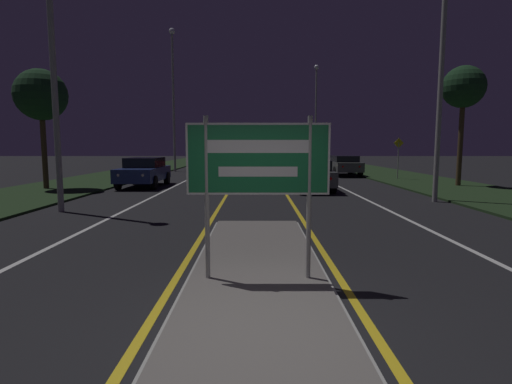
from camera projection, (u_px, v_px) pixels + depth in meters
The scene contains 23 objects.
ground_plane at pixel (257, 339), 4.23m from camera, with size 160.00×160.00×0.00m, color black.
median_island at pixel (256, 281), 5.91m from camera, with size 2.15×9.17×0.10m.
verge_left at pixel (98, 180), 24.06m from camera, with size 5.00×100.00×0.08m.
verge_right at pixel (412, 179), 24.13m from camera, with size 5.00×100.00×0.08m.
centre_line_yellow_left at pixel (237, 174), 29.06m from camera, with size 0.12×70.00×0.01m.
centre_line_yellow_right at pixel (272, 174), 29.07m from camera, with size 0.12×70.00×0.01m.
lane_line_white_left at pixel (197, 174), 29.05m from camera, with size 0.12×70.00×0.01m.
lane_line_white_right at pixel (312, 174), 29.08m from camera, with size 0.12×70.00×0.01m.
edge_line_white_left at pixel (156, 174), 29.04m from camera, with size 0.10×70.00×0.01m.
edge_line_white_right at pixel (353, 174), 29.10m from camera, with size 0.10×70.00×0.01m.
highway_sign at pixel (256, 166), 5.71m from camera, with size 2.06×0.07×2.36m.
streetlight_left_near at pixel (49, 34), 11.82m from camera, with size 0.47×0.47×8.73m.
streetlight_left_far at pixel (172, 88), 31.68m from camera, with size 0.46×0.46×11.24m.
streetlight_right_near at pixel (442, 23), 14.01m from camera, with size 0.56×0.56×9.59m.
streetlight_right_far at pixel (314, 104), 43.21m from camera, with size 0.50×0.50×10.72m.
car_receding_0 at pixel (309, 174), 18.71m from camera, with size 1.84×4.79×1.41m.
car_receding_1 at pixel (342, 165), 27.82m from camera, with size 1.88×4.85×1.39m.
car_receding_2 at pixel (316, 159), 39.85m from camera, with size 1.84×4.38×1.40m.
car_approaching_0 at pixel (142, 171), 20.17m from camera, with size 1.94×4.39×1.46m.
car_approaching_1 at pixel (223, 163), 31.42m from camera, with size 1.86×4.32×1.35m.
warning_sign at pixel (396, 154), 24.06m from camera, with size 0.60×0.06×2.45m.
roadside_palm_left at pixel (39, 96), 18.11m from camera, with size 2.32×2.32×5.45m.
roadside_palm_right at pixel (462, 89), 19.56m from camera, with size 2.04×2.04×5.87m.
Camera 1 is at (-0.03, -4.03, 2.03)m, focal length 28.00 mm.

